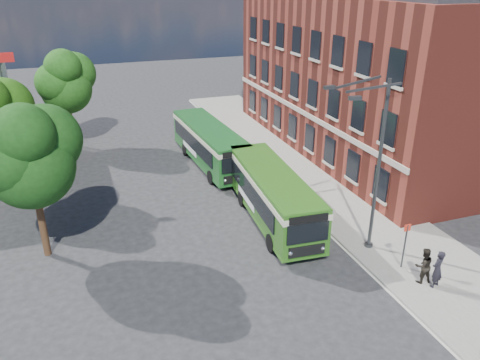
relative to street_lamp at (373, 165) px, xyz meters
name	(u,v)px	position (x,y,z in m)	size (l,w,h in m)	color
ground	(263,247)	(-4.84, 2.00, -4.79)	(120.00, 120.00, 0.00)	#252527
pavement	(310,173)	(2.16, 10.00, -4.72)	(6.00, 48.00, 0.15)	gray
kerb_line	(272,180)	(-0.89, 10.00, -4.79)	(0.12, 48.00, 0.01)	beige
brick_office	(372,62)	(9.16, 14.00, 2.18)	(12.10, 26.00, 14.20)	maroon
flagpole	(11,115)	(-17.29, 15.00, 0.15)	(0.95, 0.10, 9.00)	#353839
street_lamp	(373,165)	(0.00, 0.00, 0.00)	(2.96, 2.38, 9.00)	#353839
bus_stop_sign	(405,243)	(0.76, -2.20, -3.28)	(0.35, 0.08, 2.52)	#353839
bus_front	(272,192)	(-3.21, 4.63, -2.96)	(3.24, 10.44, 3.02)	#2C621A
bus_rear	(210,142)	(-4.15, 14.34, -2.96)	(3.19, 10.92, 3.02)	#1B5720
pedestrian_a	(437,269)	(1.22, -4.00, -3.71)	(0.68, 0.45, 1.86)	black
pedestrian_b	(423,265)	(0.87, -3.50, -3.75)	(0.86, 0.67, 1.78)	black
tree_left	(30,154)	(-15.56, 5.07, 0.77)	(4.85, 4.61, 8.19)	#3B2515
tree_right	(66,81)	(-13.71, 22.29, 0.71)	(4.80, 4.56, 8.10)	#3B2515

